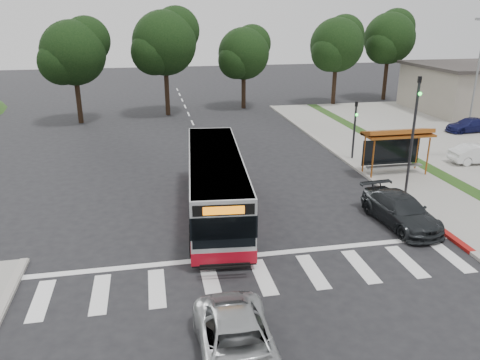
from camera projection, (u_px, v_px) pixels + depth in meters
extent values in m
plane|color=black|center=(238.00, 222.00, 22.45)|extent=(140.00, 140.00, 0.00)
cube|color=gray|center=(374.00, 160.00, 31.82)|extent=(4.00, 40.00, 0.12)
cube|color=#9E9991|center=(347.00, 161.00, 31.45)|extent=(0.30, 40.00, 0.15)
cube|color=maroon|center=(432.00, 223.00, 22.22)|extent=(0.32, 6.00, 0.15)
cube|color=silver|center=(263.00, 277.00, 17.83)|extent=(18.00, 2.60, 0.01)
cylinder|color=#994F19|center=(373.00, 160.00, 27.72)|extent=(0.10, 0.10, 2.30)
cylinder|color=#994F19|center=(428.00, 156.00, 28.38)|extent=(0.10, 0.10, 2.30)
cylinder|color=#994F19|center=(364.00, 154.00, 28.83)|extent=(0.10, 0.10, 2.30)
cylinder|color=#994F19|center=(417.00, 151.00, 29.49)|extent=(0.10, 0.10, 2.30)
cube|color=#994F19|center=(398.00, 135.00, 28.17)|extent=(4.20, 1.60, 0.12)
cube|color=#994F19|center=(398.00, 132.00, 28.16)|extent=(4.20, 1.32, 0.51)
cube|color=black|center=(391.00, 152.00, 29.14)|extent=(3.80, 0.06, 1.60)
cube|color=gray|center=(394.00, 166.00, 28.84)|extent=(3.60, 0.40, 0.08)
cylinder|color=black|center=(412.00, 139.00, 24.49)|extent=(0.14, 0.14, 6.50)
imported|color=black|center=(419.00, 86.00, 23.56)|extent=(0.16, 0.20, 1.00)
sphere|color=#19E533|center=(420.00, 94.00, 23.51)|extent=(0.18, 0.18, 0.18)
cylinder|color=black|center=(354.00, 131.00, 31.37)|extent=(0.14, 0.14, 4.00)
imported|color=black|center=(356.00, 109.00, 30.87)|extent=(0.16, 0.20, 1.00)
sphere|color=#19E533|center=(357.00, 115.00, 30.82)|extent=(0.18, 0.18, 0.18)
cylinder|color=gray|center=(477.00, 73.00, 40.05)|extent=(0.18, 0.18, 9.00)
cube|color=gray|center=(480.00, 19.00, 38.46)|extent=(0.80, 0.35, 0.22)
cylinder|color=black|center=(334.00, 83.00, 50.45)|extent=(0.44, 0.44, 4.40)
sphere|color=black|center=(337.00, 45.00, 49.10)|extent=(5.60, 5.60, 5.60)
sphere|color=black|center=(344.00, 35.00, 49.74)|extent=(4.20, 4.20, 4.20)
sphere|color=black|center=(330.00, 53.00, 48.51)|extent=(3.92, 3.92, 3.92)
cylinder|color=black|center=(385.00, 78.00, 53.53)|extent=(0.44, 0.44, 4.84)
sphere|color=black|center=(389.00, 38.00, 52.04)|extent=(5.60, 5.60, 5.60)
sphere|color=black|center=(396.00, 28.00, 52.65)|extent=(4.20, 4.20, 4.20)
sphere|color=black|center=(384.00, 46.00, 51.48)|extent=(3.92, 3.92, 3.92)
cylinder|color=black|center=(167.00, 90.00, 45.28)|extent=(0.44, 0.44, 4.84)
sphere|color=black|center=(164.00, 43.00, 43.79)|extent=(6.00, 6.00, 6.00)
sphere|color=black|center=(176.00, 30.00, 44.47)|extent=(4.50, 4.50, 4.50)
sphere|color=black|center=(154.00, 52.00, 43.17)|extent=(4.20, 4.20, 4.20)
cylinder|color=black|center=(244.00, 89.00, 48.73)|extent=(0.44, 0.44, 3.96)
sphere|color=black|center=(244.00, 54.00, 47.52)|extent=(5.20, 5.20, 5.20)
sphere|color=black|center=(252.00, 44.00, 48.12)|extent=(3.90, 3.90, 3.90)
sphere|color=black|center=(236.00, 61.00, 46.96)|extent=(3.64, 3.64, 3.64)
cylinder|color=black|center=(78.00, 99.00, 42.05)|extent=(0.44, 0.44, 4.40)
sphere|color=black|center=(73.00, 53.00, 40.70)|extent=(5.60, 5.60, 5.60)
sphere|color=black|center=(86.00, 40.00, 41.34)|extent=(4.20, 4.20, 4.20)
sphere|color=black|center=(61.00, 62.00, 40.11)|extent=(3.92, 3.92, 3.92)
imported|color=silver|center=(212.00, 234.00, 19.39)|extent=(0.74, 0.66, 1.70)
imported|color=#212427|center=(401.00, 210.00, 22.04)|extent=(2.38, 5.05, 1.42)
imported|color=#A9ACAE|center=(238.00, 346.00, 13.14)|extent=(2.29, 4.85, 1.34)
imported|color=silver|center=(479.00, 154.00, 30.80)|extent=(3.82, 1.52, 1.24)
imported|color=#15184B|center=(469.00, 125.00, 38.94)|extent=(4.00, 1.81, 1.14)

